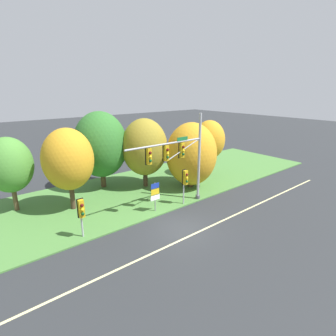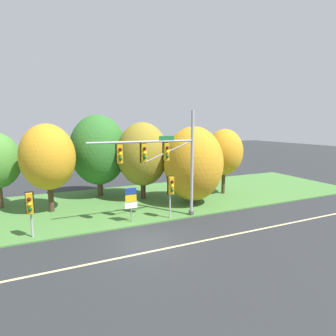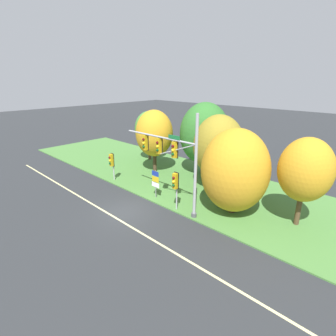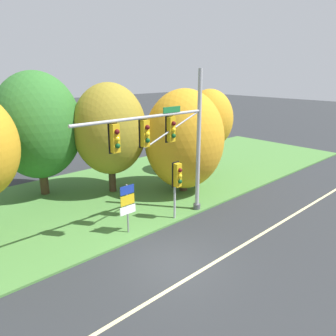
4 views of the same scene
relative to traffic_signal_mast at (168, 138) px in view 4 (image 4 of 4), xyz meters
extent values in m
plane|color=#282B2D|center=(-2.32, -2.86, -4.49)|extent=(160.00, 160.00, 0.00)
cube|color=beige|center=(-2.32, -4.06, -4.49)|extent=(36.00, 0.16, 0.01)
cube|color=#477A38|center=(-2.32, 5.39, -4.44)|extent=(48.00, 11.50, 0.10)
cylinder|color=#9EA0A5|center=(2.23, 0.01, -0.56)|extent=(0.22, 0.22, 7.67)
cylinder|color=#4C4C51|center=(2.23, 0.01, -4.24)|extent=(0.40, 0.40, 0.30)
cylinder|color=#9EA0A5|center=(-1.43, 0.01, 1.15)|extent=(7.32, 0.14, 0.14)
cylinder|color=#9EA0A5|center=(0.40, 0.01, 0.45)|extent=(3.69, 0.08, 1.47)
cube|color=gold|center=(0.20, 0.01, 0.42)|extent=(0.34, 0.28, 1.22)
cube|color=black|center=(0.20, 0.17, 0.42)|extent=(0.46, 0.04, 1.34)
sphere|color=#4C0C0C|center=(0.20, -0.17, 0.72)|extent=(0.22, 0.22, 0.22)
sphere|color=yellow|center=(0.20, -0.17, 0.42)|extent=(0.22, 0.22, 0.22)
sphere|color=#0C4219|center=(0.20, -0.17, 0.12)|extent=(0.22, 0.22, 0.22)
cube|color=gold|center=(-1.43, 0.01, 0.42)|extent=(0.34, 0.28, 1.22)
cube|color=black|center=(-1.43, 0.17, 0.42)|extent=(0.46, 0.04, 1.34)
sphere|color=#4C0C0C|center=(-1.43, -0.17, 0.72)|extent=(0.22, 0.22, 0.22)
sphere|color=yellow|center=(-1.43, -0.17, 0.42)|extent=(0.22, 0.22, 0.22)
sphere|color=#0C4219|center=(-1.43, -0.17, 0.12)|extent=(0.22, 0.22, 0.22)
cube|color=gold|center=(-3.06, 0.01, 0.42)|extent=(0.34, 0.28, 1.22)
cube|color=black|center=(-3.06, 0.17, 0.42)|extent=(0.46, 0.04, 1.34)
sphere|color=#4C0C0C|center=(-3.06, -0.17, 0.72)|extent=(0.22, 0.22, 0.22)
sphere|color=yellow|center=(-3.06, -0.17, 0.42)|extent=(0.22, 0.22, 0.22)
sphere|color=#0C4219|center=(-3.06, -0.17, 0.12)|extent=(0.22, 0.22, 0.22)
cube|color=#196B33|center=(0.20, -0.04, 1.37)|extent=(1.10, 0.04, 0.28)
cylinder|color=#9EA0A5|center=(0.47, 0.01, -2.89)|extent=(0.12, 0.12, 3.01)
cube|color=gold|center=(0.47, -0.19, -1.94)|extent=(0.34, 0.28, 1.22)
cube|color=black|center=(0.47, -0.03, -1.94)|extent=(0.46, 0.04, 1.34)
sphere|color=#4C0C0C|center=(0.47, -0.37, -1.64)|extent=(0.22, 0.22, 0.22)
sphere|color=yellow|center=(0.47, -0.37, -1.94)|extent=(0.22, 0.22, 0.22)
sphere|color=#0C4219|center=(0.47, -0.37, -2.24)|extent=(0.22, 0.22, 0.22)
cylinder|color=slate|center=(-2.29, 0.39, -3.16)|extent=(0.08, 0.08, 2.46)
cube|color=#193399|center=(-2.29, 0.36, -2.19)|extent=(0.78, 0.03, 0.42)
cube|color=gold|center=(-2.29, 0.36, -2.71)|extent=(0.79, 0.03, 0.48)
cube|color=white|center=(-2.29, 0.36, -3.21)|extent=(0.89, 0.03, 0.40)
cylinder|color=#4C3823|center=(-3.08, 8.24, -2.93)|extent=(0.52, 0.52, 2.93)
ellipsoid|color=#2D6B28|center=(-3.08, 8.24, -0.04)|extent=(5.17, 5.17, 6.46)
cylinder|color=#423021|center=(0.35, 5.69, -2.98)|extent=(0.45, 0.45, 2.82)
ellipsoid|color=olive|center=(0.35, 5.69, -0.32)|extent=(4.53, 4.53, 5.66)
cylinder|color=#4C3823|center=(3.84, 2.65, -3.38)|extent=(0.50, 0.50, 2.02)
ellipsoid|color=#C68C1E|center=(3.84, 2.65, -0.99)|extent=(5.02, 5.02, 6.27)
cylinder|color=#4C3823|center=(8.12, 4.24, -2.83)|extent=(0.35, 0.35, 3.12)
ellipsoid|color=#C68C1E|center=(8.12, 4.24, -0.31)|extent=(3.51, 3.51, 4.38)
camera|label=1|loc=(-13.72, -15.47, 5.23)|focal=28.00mm
camera|label=2|loc=(-6.95, -16.49, 2.22)|focal=28.00mm
camera|label=3|loc=(12.85, -13.87, 5.43)|focal=28.00mm
camera|label=4|loc=(-10.65, -11.46, 3.19)|focal=35.00mm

